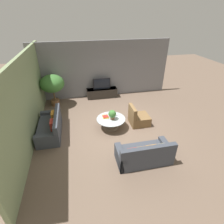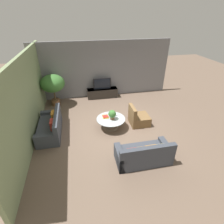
{
  "view_description": "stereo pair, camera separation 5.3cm",
  "coord_description": "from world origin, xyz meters",
  "px_view_note": "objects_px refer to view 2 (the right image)",
  "views": [
    {
      "loc": [
        -1.47,
        -6.01,
        4.28
      ],
      "look_at": [
        -0.12,
        0.25,
        0.55
      ],
      "focal_mm": 28.0,
      "sensor_mm": 36.0,
      "label": 1
    },
    {
      "loc": [
        -1.42,
        -6.02,
        4.28
      ],
      "look_at": [
        -0.12,
        0.25,
        0.55
      ],
      "focal_mm": 28.0,
      "sensor_mm": 36.0,
      "label": 2
    }
  ],
  "objects_px": {
    "couch_near_entry": "(144,155)",
    "potted_plant_tabletop": "(112,114)",
    "potted_palm_tall": "(53,84)",
    "media_console": "(102,93)",
    "armchair_wicker": "(138,118)",
    "coffee_table": "(111,121)",
    "couch_by_wall": "(51,127)",
    "television": "(102,84)"
  },
  "relations": [
    {
      "from": "coffee_table",
      "to": "potted_plant_tabletop",
      "type": "height_order",
      "value": "potted_plant_tabletop"
    },
    {
      "from": "couch_by_wall",
      "to": "potted_plant_tabletop",
      "type": "relative_size",
      "value": 4.77
    },
    {
      "from": "media_console",
      "to": "potted_palm_tall",
      "type": "height_order",
      "value": "potted_palm_tall"
    },
    {
      "from": "coffee_table",
      "to": "couch_near_entry",
      "type": "height_order",
      "value": "couch_near_entry"
    },
    {
      "from": "coffee_table",
      "to": "media_console",
      "type": "bearing_deg",
      "value": 87.74
    },
    {
      "from": "television",
      "to": "potted_plant_tabletop",
      "type": "bearing_deg",
      "value": -91.34
    },
    {
      "from": "armchair_wicker",
      "to": "potted_plant_tabletop",
      "type": "relative_size",
      "value": 2.15
    },
    {
      "from": "media_console",
      "to": "armchair_wicker",
      "type": "relative_size",
      "value": 1.98
    },
    {
      "from": "potted_palm_tall",
      "to": "couch_by_wall",
      "type": "bearing_deg",
      "value": -90.27
    },
    {
      "from": "television",
      "to": "armchair_wicker",
      "type": "bearing_deg",
      "value": -69.94
    },
    {
      "from": "coffee_table",
      "to": "armchair_wicker",
      "type": "height_order",
      "value": "armchair_wicker"
    },
    {
      "from": "couch_near_entry",
      "to": "potted_plant_tabletop",
      "type": "xyz_separation_m",
      "value": [
        -0.61,
        2.03,
        0.38
      ]
    },
    {
      "from": "media_console",
      "to": "armchair_wicker",
      "type": "distance_m",
      "value": 3.18
    },
    {
      "from": "potted_plant_tabletop",
      "to": "armchair_wicker",
      "type": "bearing_deg",
      "value": 4.54
    },
    {
      "from": "couch_by_wall",
      "to": "potted_palm_tall",
      "type": "height_order",
      "value": "potted_palm_tall"
    },
    {
      "from": "media_console",
      "to": "potted_plant_tabletop",
      "type": "height_order",
      "value": "potted_plant_tabletop"
    },
    {
      "from": "potted_plant_tabletop",
      "to": "television",
      "type": "bearing_deg",
      "value": 88.66
    },
    {
      "from": "media_console",
      "to": "coffee_table",
      "type": "relative_size",
      "value": 1.44
    },
    {
      "from": "media_console",
      "to": "television",
      "type": "xyz_separation_m",
      "value": [
        -0.0,
        -0.0,
        0.54
      ]
    },
    {
      "from": "couch_by_wall",
      "to": "potted_palm_tall",
      "type": "bearing_deg",
      "value": 179.73
    },
    {
      "from": "couch_by_wall",
      "to": "coffee_table",
      "type": "bearing_deg",
      "value": 86.68
    },
    {
      "from": "coffee_table",
      "to": "couch_by_wall",
      "type": "distance_m",
      "value": 2.42
    },
    {
      "from": "coffee_table",
      "to": "couch_near_entry",
      "type": "xyz_separation_m",
      "value": [
        0.65,
        -2.08,
        -0.03
      ]
    },
    {
      "from": "television",
      "to": "potted_palm_tall",
      "type": "distance_m",
      "value": 2.57
    },
    {
      "from": "armchair_wicker",
      "to": "potted_plant_tabletop",
      "type": "distance_m",
      "value": 1.23
    },
    {
      "from": "potted_palm_tall",
      "to": "potted_plant_tabletop",
      "type": "height_order",
      "value": "potted_palm_tall"
    },
    {
      "from": "couch_near_entry",
      "to": "armchair_wicker",
      "type": "relative_size",
      "value": 2.04
    },
    {
      "from": "media_console",
      "to": "potted_palm_tall",
      "type": "relative_size",
      "value": 1.06
    },
    {
      "from": "coffee_table",
      "to": "potted_plant_tabletop",
      "type": "bearing_deg",
      "value": -40.79
    },
    {
      "from": "media_console",
      "to": "coffee_table",
      "type": "height_order",
      "value": "media_console"
    },
    {
      "from": "couch_near_entry",
      "to": "potted_plant_tabletop",
      "type": "height_order",
      "value": "potted_plant_tabletop"
    },
    {
      "from": "couch_by_wall",
      "to": "couch_near_entry",
      "type": "relative_size",
      "value": 1.09
    },
    {
      "from": "television",
      "to": "couch_near_entry",
      "type": "xyz_separation_m",
      "value": [
        0.53,
        -5.11,
        -0.51
      ]
    },
    {
      "from": "coffee_table",
      "to": "armchair_wicker",
      "type": "relative_size",
      "value": 1.37
    },
    {
      "from": "media_console",
      "to": "armchair_wicker",
      "type": "bearing_deg",
      "value": -69.95
    },
    {
      "from": "media_console",
      "to": "coffee_table",
      "type": "bearing_deg",
      "value": -92.26
    },
    {
      "from": "coffee_table",
      "to": "couch_near_entry",
      "type": "relative_size",
      "value": 0.67
    },
    {
      "from": "couch_by_wall",
      "to": "potted_palm_tall",
      "type": "distance_m",
      "value": 2.62
    },
    {
      "from": "armchair_wicker",
      "to": "potted_plant_tabletop",
      "type": "height_order",
      "value": "armchair_wicker"
    },
    {
      "from": "coffee_table",
      "to": "couch_by_wall",
      "type": "xyz_separation_m",
      "value": [
        -2.41,
        0.14,
        -0.03
      ]
    },
    {
      "from": "couch_by_wall",
      "to": "media_console",
      "type": "bearing_deg",
      "value": 138.84
    },
    {
      "from": "couch_near_entry",
      "to": "potted_palm_tall",
      "type": "height_order",
      "value": "potted_palm_tall"
    }
  ]
}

